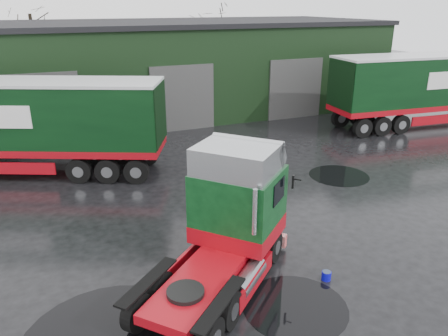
# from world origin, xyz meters

# --- Properties ---
(ground) EXTENTS (100.00, 100.00, 0.00)m
(ground) POSITION_xyz_m (0.00, 0.00, 0.00)
(ground) COLOR black
(warehouse) EXTENTS (32.40, 12.40, 6.30)m
(warehouse) POSITION_xyz_m (2.00, 20.00, 3.16)
(warehouse) COLOR black
(warehouse) RESTS_ON ground
(hero_tractor) EXTENTS (6.30, 6.06, 3.82)m
(hero_tractor) POSITION_xyz_m (-2.27, -2.02, 1.91)
(hero_tractor) COLOR #0C3917
(hero_tractor) RESTS_ON ground
(trailer_left) EXTENTS (13.97, 8.45, 4.36)m
(trailer_left) POSITION_xyz_m (-7.50, 10.00, 2.18)
(trailer_left) COLOR silver
(trailer_left) RESTS_ON ground
(lorry_right) EXTENTS (17.56, 4.55, 4.56)m
(lorry_right) POSITION_xyz_m (17.00, 9.00, 2.28)
(lorry_right) COLOR silver
(lorry_right) RESTS_ON ground
(wash_bucket) EXTENTS (0.34, 0.34, 0.26)m
(wash_bucket) POSITION_xyz_m (0.93, -2.81, 0.13)
(wash_bucket) COLOR #0A08B4
(wash_bucket) RESTS_ON ground
(tree_back_a) EXTENTS (4.40, 4.40, 9.50)m
(tree_back_a) POSITION_xyz_m (-6.00, 30.00, 4.75)
(tree_back_a) COLOR black
(tree_back_a) RESTS_ON ground
(tree_back_b) EXTENTS (4.40, 4.40, 7.50)m
(tree_back_b) POSITION_xyz_m (10.00, 30.00, 3.75)
(tree_back_b) COLOR black
(tree_back_b) RESTS_ON ground
(puddle_0) EXTENTS (2.78, 2.78, 0.01)m
(puddle_0) POSITION_xyz_m (-0.53, -3.52, 0.00)
(puddle_0) COLOR black
(puddle_0) RESTS_ON ground
(puddle_1) EXTENTS (2.75, 2.75, 0.01)m
(puddle_1) POSITION_xyz_m (6.25, 3.76, 0.00)
(puddle_1) COLOR black
(puddle_1) RESTS_ON ground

